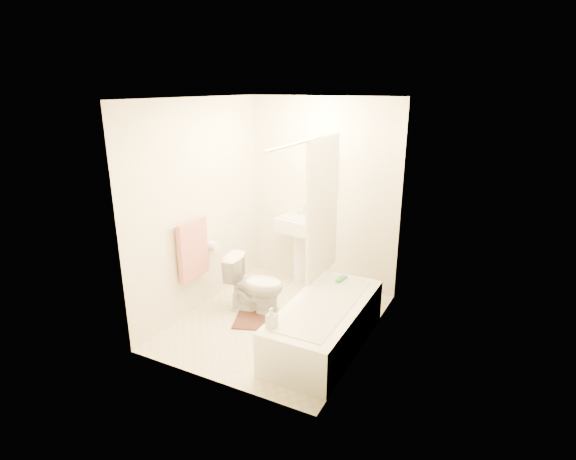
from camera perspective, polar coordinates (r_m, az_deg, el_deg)
The scene contains 17 objects.
floor at distance 5.13m, azimuth -1.30°, elevation -11.46°, with size 2.40×2.40×0.00m, color beige.
ceiling at distance 4.47m, azimuth -1.53°, elevation 16.41°, with size 2.40×2.40×0.00m, color white.
wall_back at distance 5.71m, azimuth 4.38°, elevation 4.53°, with size 2.00×0.02×2.40m, color beige.
wall_left at distance 5.20m, azimuth -11.15°, elevation 2.90°, with size 0.02×2.40×2.40m, color beige.
wall_right at distance 4.29m, azimuth 10.40°, elevation -0.25°, with size 0.02×2.40×2.40m, color beige.
mirror at distance 5.63m, azimuth 4.37°, elevation 7.46°, with size 0.40×0.03×0.55m, color white.
curtain_rod at distance 4.46m, azimuth 2.60°, elevation 11.23°, with size 0.03×0.03×1.70m, color silver.
shower_curtain at distance 4.96m, azimuth 4.41°, elevation 2.72°, with size 0.04×0.80×1.55m, color silver.
towel_bar at distance 5.01m, azimuth -12.47°, elevation 1.07°, with size 0.02×0.02×0.60m, color silver.
towel at distance 5.10m, azimuth -11.97°, elevation -2.42°, with size 0.06×0.45×0.66m, color #CC7266.
toilet_paper at distance 5.39m, azimuth -9.47°, elevation -2.02°, with size 0.12×0.12×0.11m, color white.
toilet at distance 5.21m, azimuth -4.21°, elevation -6.92°, with size 0.38×0.67×0.66m, color white.
sink at distance 5.89m, azimuth 1.35°, elevation -2.22°, with size 0.50×0.40×0.98m, color white, non-canonical shape.
bathtub at distance 4.62m, azimuth 4.72°, elevation -11.88°, with size 0.70×1.60×0.45m, color white, non-canonical shape.
bath_mat at distance 5.12m, azimuth -3.65°, elevation -11.43°, with size 0.55×0.41×0.02m, color #4F2C20.
soap_bottle at distance 4.07m, azimuth -2.09°, elevation -11.06°, with size 0.09×0.09×0.19m, color white.
scrub_brush at distance 5.03m, azimuth 6.80°, elevation -6.23°, with size 0.05×0.18×0.04m, color green.
Camera 1 is at (2.14, -3.92, 2.52)m, focal length 28.00 mm.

